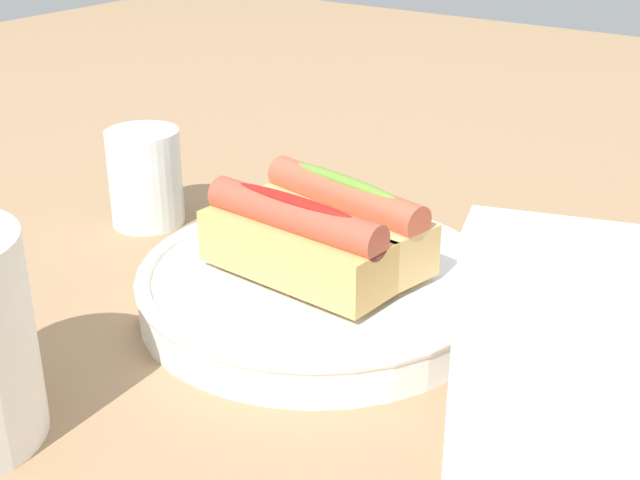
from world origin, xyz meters
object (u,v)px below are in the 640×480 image
(hotdog_back, at_px, (294,242))
(water_glass, at_px, (146,183))
(napkin_box, at_px, (559,362))
(serving_bowl, at_px, (320,284))
(hotdog_front, at_px, (344,220))

(hotdog_back, distance_m, water_glass, 0.24)
(hotdog_back, height_order, water_glass, hotdog_back)
(napkin_box, bearing_deg, hotdog_back, -32.98)
(hotdog_back, bearing_deg, water_glass, -17.24)
(serving_bowl, relative_size, napkin_box, 1.83)
(hotdog_front, relative_size, napkin_box, 1.05)
(serving_bowl, relative_size, hotdog_back, 1.79)
(water_glass, xyz_separation_m, napkin_box, (-0.45, 0.13, 0.04))
(water_glass, bearing_deg, hotdog_back, 162.76)
(serving_bowl, distance_m, hotdog_front, 0.05)
(water_glass, bearing_deg, serving_bowl, 169.48)
(hotdog_front, bearing_deg, serving_bowl, 82.42)
(hotdog_back, bearing_deg, hotdog_front, -97.58)
(serving_bowl, distance_m, hotdog_back, 0.05)
(serving_bowl, height_order, water_glass, water_glass)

